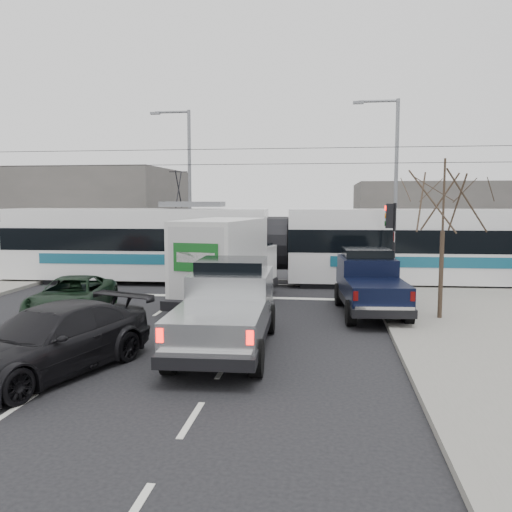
# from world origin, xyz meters

# --- Properties ---
(ground) EXTENTS (120.00, 120.00, 0.00)m
(ground) POSITION_xyz_m (0.00, 0.00, 0.00)
(ground) COLOR black
(ground) RESTS_ON ground
(sidewalk_right) EXTENTS (6.00, 60.00, 0.15)m
(sidewalk_right) POSITION_xyz_m (9.00, 0.00, 0.07)
(sidewalk_right) COLOR gray
(sidewalk_right) RESTS_ON ground
(rails) EXTENTS (60.00, 1.60, 0.03)m
(rails) POSITION_xyz_m (0.00, 10.00, 0.01)
(rails) COLOR #33302D
(rails) RESTS_ON ground
(building_left) EXTENTS (14.00, 10.00, 6.00)m
(building_left) POSITION_xyz_m (-14.00, 22.00, 3.00)
(building_left) COLOR slate
(building_left) RESTS_ON ground
(building_right) EXTENTS (12.00, 10.00, 5.00)m
(building_right) POSITION_xyz_m (12.00, 24.00, 2.50)
(building_right) COLOR slate
(building_right) RESTS_ON ground
(bare_tree) EXTENTS (2.40, 2.40, 5.00)m
(bare_tree) POSITION_xyz_m (7.60, 2.50, 3.79)
(bare_tree) COLOR #47382B
(bare_tree) RESTS_ON ground
(traffic_signal) EXTENTS (0.44, 0.44, 3.60)m
(traffic_signal) POSITION_xyz_m (6.47, 6.50, 2.74)
(traffic_signal) COLOR black
(traffic_signal) RESTS_ON ground
(street_lamp_near) EXTENTS (2.38, 0.25, 9.00)m
(street_lamp_near) POSITION_xyz_m (7.31, 14.00, 5.11)
(street_lamp_near) COLOR slate
(street_lamp_near) RESTS_ON ground
(street_lamp_far) EXTENTS (2.38, 0.25, 9.00)m
(street_lamp_far) POSITION_xyz_m (-4.19, 16.00, 5.11)
(street_lamp_far) COLOR slate
(street_lamp_far) RESTS_ON ground
(catenary) EXTENTS (60.00, 0.20, 7.00)m
(catenary) POSITION_xyz_m (0.00, 10.00, 3.88)
(catenary) COLOR black
(catenary) RESTS_ON ground
(tram) EXTENTS (25.28, 3.52, 5.14)m
(tram) POSITION_xyz_m (1.73, 9.52, 1.83)
(tram) COLOR white
(tram) RESTS_ON ground
(silver_pickup) EXTENTS (2.41, 6.27, 2.25)m
(silver_pickup) POSITION_xyz_m (1.48, -1.22, 1.12)
(silver_pickup) COLOR black
(silver_pickup) RESTS_ON ground
(box_truck) EXTENTS (3.22, 6.64, 3.18)m
(box_truck) POSITION_xyz_m (0.37, 4.28, 1.57)
(box_truck) COLOR black
(box_truck) RESTS_ON ground
(navy_pickup) EXTENTS (2.37, 5.28, 2.16)m
(navy_pickup) POSITION_xyz_m (5.47, 3.65, 1.07)
(navy_pickup) COLOR black
(navy_pickup) RESTS_ON ground
(green_car) EXTENTS (2.72, 4.83, 1.28)m
(green_car) POSITION_xyz_m (-4.48, 2.00, 0.64)
(green_car) COLOR black
(green_car) RESTS_ON ground
(dark_car) EXTENTS (3.75, 5.63, 1.51)m
(dark_car) POSITION_xyz_m (-2.04, -3.95, 0.76)
(dark_car) COLOR black
(dark_car) RESTS_ON ground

